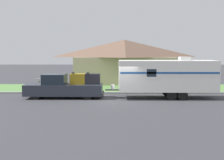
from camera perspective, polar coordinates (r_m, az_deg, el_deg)
ground_plane at (r=22.91m, az=1.52°, el=-3.79°), size 120.00×120.00×0.00m
curb_strip at (r=26.61m, az=1.40°, el=-2.35°), size 80.00×0.30×0.14m
lawn_strip at (r=30.24m, az=1.31°, el=-1.53°), size 80.00×7.00×0.03m
house_across_street at (r=36.15m, az=2.26°, el=3.63°), size 11.79×7.88×4.92m
pickup_truck at (r=24.37m, az=-8.64°, el=-1.24°), size 6.04×2.07×2.00m
travel_trailer at (r=24.30m, az=10.04°, el=0.78°), size 8.44×2.50×3.19m
mailbox at (r=27.96m, az=-13.17°, el=-0.32°), size 0.48×0.20×1.22m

